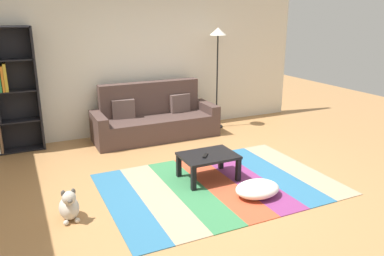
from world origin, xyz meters
name	(u,v)px	position (x,y,z in m)	size (l,w,h in m)	color
ground_plane	(198,179)	(0.00, 0.00, 0.00)	(14.00, 14.00, 0.00)	#B27F4C
back_wall	(138,61)	(0.00, 2.55, 1.35)	(6.80, 0.10, 2.70)	silver
rug	(219,184)	(0.17, -0.29, 0.01)	(3.03, 2.10, 0.01)	teal
couch	(155,119)	(0.10, 2.02, 0.34)	(2.26, 0.80, 1.00)	#4C3833
bookshelf	(1,92)	(-2.37, 2.31, 1.01)	(0.90, 0.28, 2.03)	black
coffee_table	(208,158)	(0.12, -0.07, 0.31)	(0.76, 0.56, 0.36)	black
pouf	(257,189)	(0.43, -0.80, 0.11)	(0.58, 0.44, 0.19)	white
dog	(69,206)	(-1.78, -0.35, 0.16)	(0.22, 0.35, 0.40)	beige
standing_lamp	(218,45)	(1.44, 2.09, 1.63)	(0.32, 0.32, 1.96)	black
tv_remote	(205,156)	(0.05, -0.11, 0.38)	(0.04, 0.15, 0.02)	black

